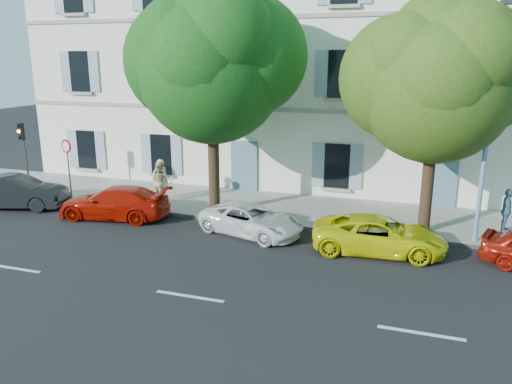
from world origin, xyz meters
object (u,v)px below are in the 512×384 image
(car_yellow_supercar, at_px, (379,235))
(street_lamp, at_px, (491,112))
(car_dark_sedan, at_px, (15,192))
(car_white_coupe, at_px, (251,220))
(car_red_coupe, at_px, (114,203))
(tree_right, at_px, (436,88))
(tree_left, at_px, (212,70))
(pedestrian_c, at_px, (507,211))
(pedestrian_b, at_px, (160,182))
(traffic_light, at_px, (23,143))
(road_sign, at_px, (67,156))
(pedestrian_a, at_px, (161,179))

(car_yellow_supercar, height_order, street_lamp, street_lamp)
(car_yellow_supercar, bearing_deg, car_dark_sedan, 84.83)
(car_dark_sedan, relative_size, car_white_coupe, 1.10)
(car_red_coupe, relative_size, tree_right, 0.56)
(car_red_coupe, bearing_deg, car_white_coupe, 81.68)
(car_red_coupe, distance_m, tree_left, 6.56)
(car_red_coupe, xyz_separation_m, pedestrian_c, (14.66, 2.64, 0.31))
(car_dark_sedan, xyz_separation_m, car_yellow_supercar, (15.27, -0.29, -0.10))
(car_yellow_supercar, distance_m, pedestrian_b, 9.98)
(car_dark_sedan, distance_m, traffic_light, 2.58)
(pedestrian_b, height_order, pedestrian_c, pedestrian_b)
(tree_left, bearing_deg, car_yellow_supercar, -16.52)
(tree_right, distance_m, pedestrian_b, 11.81)
(road_sign, bearing_deg, tree_right, 1.17)
(road_sign, distance_m, pedestrian_c, 18.02)
(tree_right, bearing_deg, street_lamp, -20.72)
(street_lamp, distance_m, pedestrian_b, 13.24)
(car_dark_sedan, height_order, car_yellow_supercar, car_dark_sedan)
(pedestrian_a, bearing_deg, tree_left, 117.42)
(car_dark_sedan, relative_size, tree_left, 0.49)
(car_dark_sedan, bearing_deg, pedestrian_a, -78.71)
(tree_right, xyz_separation_m, street_lamp, (1.70, -0.64, -0.68))
(road_sign, bearing_deg, pedestrian_b, 10.11)
(road_sign, bearing_deg, tree_left, 0.49)
(street_lamp, distance_m, pedestrian_c, 4.09)
(traffic_light, distance_m, pedestrian_a, 6.55)
(car_red_coupe, bearing_deg, tree_left, 105.63)
(car_dark_sedan, bearing_deg, pedestrian_b, -83.26)
(car_dark_sedan, bearing_deg, traffic_light, 10.66)
(road_sign, height_order, street_lamp, street_lamp)
(car_red_coupe, relative_size, street_lamp, 0.57)
(tree_left, distance_m, pedestrian_a, 5.79)
(pedestrian_c, bearing_deg, car_yellow_supercar, 126.22)
(car_red_coupe, distance_m, tree_right, 12.87)
(car_red_coupe, relative_size, road_sign, 1.67)
(tree_left, relative_size, traffic_light, 2.67)
(car_yellow_supercar, height_order, pedestrian_a, pedestrian_a)
(road_sign, xyz_separation_m, pedestrian_a, (3.93, 1.18, -1.02))
(tree_left, xyz_separation_m, pedestrian_b, (-2.85, 0.68, -4.78))
(car_red_coupe, distance_m, car_yellow_supercar, 10.47)
(road_sign, bearing_deg, pedestrian_c, 3.58)
(car_white_coupe, distance_m, road_sign, 9.42)
(tree_left, bearing_deg, car_dark_sedan, -168.65)
(car_yellow_supercar, bearing_deg, car_white_coupe, 81.83)
(car_dark_sedan, xyz_separation_m, car_white_coupe, (10.68, 0.04, -0.16))
(street_lamp, height_order, pedestrian_b, street_lamp)
(tree_left, distance_m, road_sign, 7.94)
(tree_right, relative_size, traffic_light, 2.43)
(traffic_light, relative_size, pedestrian_a, 1.83)
(car_red_coupe, bearing_deg, tree_right, 91.37)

